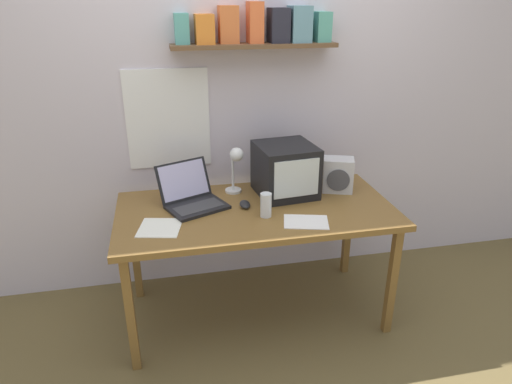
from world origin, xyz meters
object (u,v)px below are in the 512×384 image
desk_lamp (236,163)px  open_notebook (306,222)px  corner_desk (256,217)px  juice_glass (266,206)px  printed_handout (160,228)px  crt_monitor (285,170)px  space_heater (338,175)px  laptop (191,195)px  computer_mouse (245,204)px

desk_lamp → open_notebook: desk_lamp is taller
corner_desk → desk_lamp: 0.35m
desk_lamp → juice_glass: (0.11, -0.35, -0.14)m
corner_desk → printed_handout: (-0.55, -0.14, 0.06)m
crt_monitor → printed_handout: 0.84m
desk_lamp → space_heater: 0.64m
corner_desk → laptop: (-0.36, 0.12, 0.12)m
crt_monitor → printed_handout: crt_monitor is taller
corner_desk → laptop: size_ratio=3.78×
juice_glass → open_notebook: bearing=-30.8°
open_notebook → printed_handout: size_ratio=1.05×
open_notebook → printed_handout: same height
space_heater → open_notebook: size_ratio=0.79×
juice_glass → open_notebook: size_ratio=0.50×
space_heater → printed_handout: 1.14m
crt_monitor → printed_handout: size_ratio=1.48×
juice_glass → corner_desk: bearing=105.3°
space_heater → computer_mouse: space_heater is taller
corner_desk → open_notebook: open_notebook is taller
desk_lamp → printed_handout: 0.63m
corner_desk → crt_monitor: size_ratio=4.11×
crt_monitor → juice_glass: bearing=-129.2°
space_heater → juice_glass: bearing=-134.2°
computer_mouse → printed_handout: bearing=-161.0°
open_notebook → laptop: bearing=148.8°
corner_desk → desk_lamp: bearing=108.5°
desk_lamp → space_heater: bearing=-28.5°
open_notebook → space_heater: bearing=49.8°
space_heater → printed_handout: size_ratio=0.83×
computer_mouse → open_notebook: bearing=-42.2°
juice_glass → printed_handout: 0.58m
desk_lamp → printed_handout: size_ratio=1.15×
juice_glass → printed_handout: bearing=-177.6°
crt_monitor → desk_lamp: crt_monitor is taller
crt_monitor → computer_mouse: 0.34m
computer_mouse → open_notebook: 0.39m
corner_desk → open_notebook: 0.33m
crt_monitor → desk_lamp: size_ratio=1.29×
corner_desk → crt_monitor: 0.35m
crt_monitor → open_notebook: bearing=-95.0°
space_heater → computer_mouse: size_ratio=2.02×
computer_mouse → printed_handout: (-0.49, -0.17, -0.01)m
computer_mouse → crt_monitor: bearing=27.5°
juice_glass → printed_handout: (-0.58, -0.02, -0.06)m
corner_desk → space_heater: space_heater is taller
juice_glass → space_heater: space_heater is taller
crt_monitor → juice_glass: 0.36m
computer_mouse → desk_lamp: bearing=94.9°
corner_desk → space_heater: (0.55, 0.15, 0.16)m
corner_desk → computer_mouse: 0.10m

